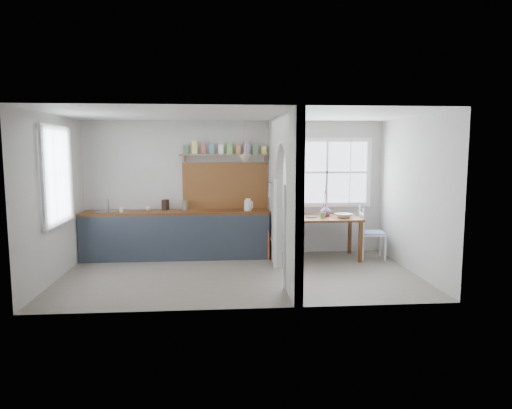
{
  "coord_description": "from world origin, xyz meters",
  "views": [
    {
      "loc": [
        -0.32,
        -7.3,
        2.06
      ],
      "look_at": [
        0.29,
        0.24,
        1.14
      ],
      "focal_mm": 32.0,
      "sensor_mm": 36.0,
      "label": 1
    }
  ],
  "objects": [
    {
      "name": "jar",
      "position": [
        -0.98,
        1.44,
        0.99
      ],
      "size": [
        0.14,
        0.14,
        0.18
      ],
      "primitive_type": "cylinder",
      "rotation": [
        0.0,
        0.0,
        0.37
      ],
      "color": "#766E59",
      "rests_on": "counter"
    },
    {
      "name": "sink",
      "position": [
        -2.43,
        1.3,
        0.89
      ],
      "size": [
        0.4,
        0.4,
        0.02
      ],
      "primitive_type": "cylinder",
      "color": "#ACB0B7",
      "rests_on": "counter"
    },
    {
      "name": "chair_left",
      "position": [
        0.8,
        0.99,
        0.43
      ],
      "size": [
        0.42,
        0.42,
        0.86
      ],
      "primitive_type": null,
      "rotation": [
        0.0,
        0.0,
        -1.5
      ],
      "color": "white",
      "rests_on": "floor"
    },
    {
      "name": "chair_right",
      "position": [
        2.55,
        0.97,
        0.49
      ],
      "size": [
        0.51,
        0.51,
        0.99
      ],
      "primitive_type": null,
      "rotation": [
        0.0,
        0.0,
        1.43
      ],
      "color": "white",
      "rests_on": "floor"
    },
    {
      "name": "vase",
      "position": [
        1.7,
        1.19,
        0.89
      ],
      "size": [
        0.26,
        0.26,
        0.21
      ],
      "primitive_type": "imported",
      "rotation": [
        0.0,
        0.0,
        0.33
      ],
      "color": "#764B7E",
      "rests_on": "dining_table"
    },
    {
      "name": "walls",
      "position": [
        0.0,
        0.0,
        1.3
      ],
      "size": [
        5.81,
        3.21,
        2.6
      ],
      "color": "#B8B6AA",
      "rests_on": "floor"
    },
    {
      "name": "partition",
      "position": [
        0.7,
        0.06,
        1.45
      ],
      "size": [
        0.12,
        3.2,
        2.6
      ],
      "color": "#B8B6AA",
      "rests_on": "floor"
    },
    {
      "name": "towel_orange",
      "position": [
        0.58,
        0.95,
        0.25
      ],
      "size": [
        0.02,
        0.03,
        0.5
      ],
      "primitive_type": "cube",
      "color": "#CD5E22",
      "rests_on": "counter"
    },
    {
      "name": "kitchen_window",
      "position": [
        -2.87,
        0.0,
        1.65
      ],
      "size": [
        0.1,
        1.16,
        1.5
      ],
      "primitive_type": null,
      "color": "white",
      "rests_on": "walls"
    },
    {
      "name": "plate",
      "position": [
        1.39,
        1.01,
        0.8
      ],
      "size": [
        0.26,
        0.26,
        0.02
      ],
      "primitive_type": "cylinder",
      "rotation": [
        0.0,
        0.0,
        0.41
      ],
      "color": "black",
      "rests_on": "dining_table"
    },
    {
      "name": "counter",
      "position": [
        -1.13,
        1.33,
        0.46
      ],
      "size": [
        3.5,
        0.6,
        0.9
      ],
      "color": "brown",
      "rests_on": "floor"
    },
    {
      "name": "dining_table",
      "position": [
        1.67,
        1.05,
        0.39
      ],
      "size": [
        1.27,
        0.85,
        0.79
      ],
      "primitive_type": null,
      "rotation": [
        0.0,
        0.0,
        -0.01
      ],
      "color": "brown",
      "rests_on": "floor"
    },
    {
      "name": "backsplash",
      "position": [
        -0.2,
        1.58,
        1.35
      ],
      "size": [
        1.65,
        0.03,
        0.9
      ],
      "primitive_type": "cube",
      "color": "#97552D",
      "rests_on": "walls"
    },
    {
      "name": "bowl",
      "position": [
        1.99,
        0.96,
        0.82
      ],
      "size": [
        0.4,
        0.4,
        0.07
      ],
      "primitive_type": "imported",
      "rotation": [
        0.0,
        0.0,
        0.4
      ],
      "color": "white",
      "rests_on": "dining_table"
    },
    {
      "name": "nook_window",
      "position": [
        1.8,
        1.56,
        1.6
      ],
      "size": [
        1.76,
        0.1,
        1.3
      ],
      "primitive_type": null,
      "color": "white",
      "rests_on": "walls"
    },
    {
      "name": "ceiling",
      "position": [
        0.0,
        0.0,
        2.6
      ],
      "size": [
        5.8,
        3.2,
        0.01
      ],
      "primitive_type": "cube",
      "color": "#B8B6AA",
      "rests_on": "walls"
    },
    {
      "name": "shelf",
      "position": [
        -0.21,
        1.49,
        2.01
      ],
      "size": [
        1.75,
        0.2,
        0.21
      ],
      "color": "#956E4B",
      "rests_on": "walls"
    },
    {
      "name": "towel_magenta",
      "position": [
        0.58,
        0.99,
        0.28
      ],
      "size": [
        0.02,
        0.03,
        0.58
      ],
      "primitive_type": "cube",
      "color": "#B83A65",
      "rests_on": "counter"
    },
    {
      "name": "pendant_lamp",
      "position": [
        0.15,
        1.15,
        1.88
      ],
      "size": [
        0.26,
        0.26,
        0.16
      ],
      "primitive_type": "cone",
      "color": "#EEE3C3",
      "rests_on": "ceiling"
    },
    {
      "name": "utensil_rail",
      "position": [
        0.61,
        0.9,
        1.45
      ],
      "size": [
        0.02,
        0.5,
        0.02
      ],
      "primitive_type": "cylinder",
      "rotation": [
        1.57,
        0.0,
        0.0
      ],
      "color": "#ACB0B7",
      "rests_on": "partition"
    },
    {
      "name": "mug_a",
      "position": [
        -2.13,
        1.2,
        0.95
      ],
      "size": [
        0.12,
        0.12,
        0.09
      ],
      "primitive_type": "imported",
      "rotation": [
        0.0,
        0.0,
        -0.28
      ],
      "color": "white",
      "rests_on": "counter"
    },
    {
      "name": "floor",
      "position": [
        0.0,
        0.0,
        0.0
      ],
      "size": [
        5.8,
        3.2,
        0.01
      ],
      "primitive_type": "cube",
      "color": "gray",
      "rests_on": "ground"
    },
    {
      "name": "mug_b",
      "position": [
        -1.67,
        1.4,
        0.94
      ],
      "size": [
        0.13,
        0.13,
        0.08
      ],
      "primitive_type": "imported",
      "rotation": [
        0.0,
        0.0,
        0.24
      ],
      "color": "silver",
      "rests_on": "counter"
    },
    {
      "name": "table_cup",
      "position": [
        1.59,
        0.95,
        0.84
      ],
      "size": [
        0.13,
        0.13,
        0.1
      ],
      "primitive_type": "imported",
      "rotation": [
        0.0,
        0.0,
        -0.2
      ],
      "color": "#64A664",
      "rests_on": "dining_table"
    },
    {
      "name": "knife_block",
      "position": [
        -1.35,
        1.44,
        1.0
      ],
      "size": [
        0.14,
        0.15,
        0.2
      ],
      "primitive_type": "cube",
      "rotation": [
        0.0,
        0.0,
        -0.41
      ],
      "color": "black",
      "rests_on": "counter"
    },
    {
      "name": "kettle",
      "position": [
        0.22,
        1.26,
        1.01
      ],
      "size": [
        0.2,
        0.17,
        0.23
      ],
      "primitive_type": null,
      "rotation": [
        0.0,
        0.0,
        -0.09
      ],
      "color": "white",
      "rests_on": "counter"
    }
  ]
}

